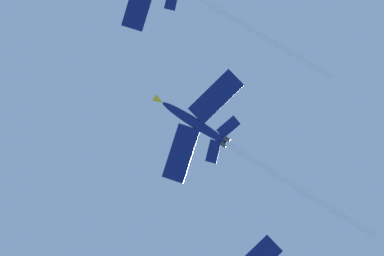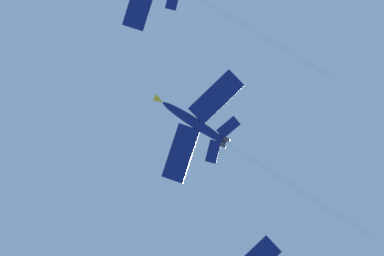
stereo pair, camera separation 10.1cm
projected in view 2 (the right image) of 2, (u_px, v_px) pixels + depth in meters
The scene contains 1 object.
jet_third at pixel (234, 148), 135.40m from camera, with size 31.52×30.16×7.72m.
Camera 2 is at (-30.11, -18.24, 1.62)m, focal length 80.35 mm.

